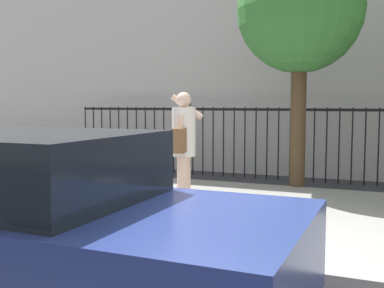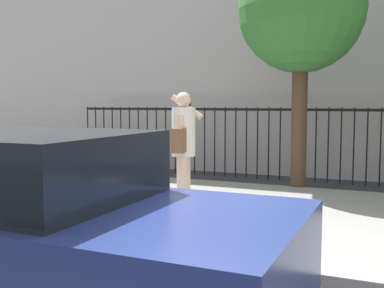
% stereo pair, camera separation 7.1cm
% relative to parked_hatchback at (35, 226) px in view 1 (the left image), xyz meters
% --- Properties ---
extents(ground_plane, '(60.00, 60.00, 0.00)m').
position_rel_parked_hatchback_xyz_m(ground_plane, '(1.22, 1.34, -0.70)').
color(ground_plane, '#333338').
extents(sidewalk, '(28.00, 4.40, 0.15)m').
position_rel_parked_hatchback_xyz_m(sidewalk, '(1.22, 3.54, -0.63)').
color(sidewalk, gray).
rests_on(sidewalk, ground).
extents(iron_fence, '(12.03, 0.04, 1.60)m').
position_rel_parked_hatchback_xyz_m(iron_fence, '(1.22, 7.24, 0.32)').
color(iron_fence, black).
rests_on(iron_fence, ground).
extents(parked_hatchback, '(4.21, 1.87, 1.45)m').
position_rel_parked_hatchback_xyz_m(parked_hatchback, '(0.00, 0.00, 0.00)').
color(parked_hatchback, navy).
rests_on(parked_hatchback, ground).
extents(pedestrian_on_phone, '(0.50, 0.69, 1.70)m').
position_rel_parked_hatchback_xyz_m(pedestrian_on_phone, '(-0.15, 3.23, 0.43)').
color(pedestrian_on_phone, beige).
rests_on(pedestrian_on_phone, sidewalk).
extents(street_tree_mid, '(2.28, 2.28, 4.51)m').
position_rel_parked_hatchback_xyz_m(street_tree_mid, '(1.01, 5.80, 2.63)').
color(street_tree_mid, '#4C3823').
rests_on(street_tree_mid, ground).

